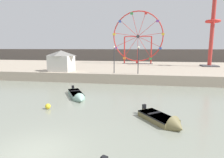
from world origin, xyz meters
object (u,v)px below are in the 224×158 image
Objects in this scene: drop_tower_red_tower at (212,27)px; promenade_lamp_near at (138,56)px; ferris_wheel_red_frame at (138,37)px; promenade_lamp_far at (114,55)px; motorboat_seafoam at (77,96)px; mooring_buoy_orange at (48,106)px; carnival_booth_white_ticket at (61,60)px; motorboat_olive_wood at (165,121)px.

promenade_lamp_near is at bearing -135.23° from drop_tower_red_tower.
ferris_wheel_red_frame is 3.03× the size of promenade_lamp_far.
ferris_wheel_red_frame is at bearing 139.12° from motorboat_seafoam.
drop_tower_red_tower is 18.91m from promenade_lamp_near.
mooring_buoy_orange is (-5.89, -29.26, -6.86)m from ferris_wheel_red_frame.
carnival_booth_white_ticket is at bearing -178.72° from motorboat_seafoam.
motorboat_olive_wood is 0.97× the size of promenade_lamp_near.
ferris_wheel_red_frame reaches higher than mooring_buoy_orange.
promenade_lamp_far is at bearing -1.08° from carnival_booth_white_ticket.
motorboat_seafoam is 29.69m from drop_tower_red_tower.
ferris_wheel_red_frame is 17.18m from promenade_lamp_near.
motorboat_olive_wood is 9.41m from motorboat_seafoam.
carnival_booth_white_ticket reaches higher than mooring_buoy_orange.
motorboat_olive_wood is at bearing -84.28° from ferris_wheel_red_frame.
promenade_lamp_far is at bearing -98.62° from ferris_wheel_red_frame.
carnival_booth_white_ticket is 1.06× the size of promenade_lamp_far.
ferris_wheel_red_frame reaches higher than promenade_lamp_near.
mooring_buoy_orange is at bearing -104.98° from promenade_lamp_far.
drop_tower_red_tower is at bearing 109.07° from motorboat_seafoam.
ferris_wheel_red_frame is (-3.09, 30.84, 6.85)m from motorboat_olive_wood.
mooring_buoy_orange is at bearing -101.38° from ferris_wheel_red_frame.
motorboat_seafoam is 0.28× the size of drop_tower_red_tower.
motorboat_olive_wood is 0.32× the size of ferris_wheel_red_frame.
ferris_wheel_red_frame is at bearing 61.07° from carnival_booth_white_ticket.
motorboat_seafoam is at bearing -130.54° from drop_tower_red_tower.
ferris_wheel_red_frame is at bearing 163.95° from drop_tower_red_tower.
motorboat_olive_wood is 8.20× the size of mooring_buoy_orange.
promenade_lamp_far is at bearing 164.52° from motorboat_olive_wood.
drop_tower_red_tower is 4.30× the size of promenade_lamp_far.
drop_tower_red_tower is at bearing 52.13° from mooring_buoy_orange.
motorboat_olive_wood is 0.81× the size of motorboat_seafoam.
promenade_lamp_near is (0.79, -16.85, -3.27)m from ferris_wheel_red_frame.
ferris_wheel_red_frame is 25.91× the size of mooring_buoy_orange.
motorboat_seafoam is 1.20× the size of promenade_lamp_near.
drop_tower_red_tower is 21.26m from promenade_lamp_far.
ferris_wheel_red_frame is at bearing 92.69° from promenade_lamp_near.
mooring_buoy_orange is at bearing -47.92° from motorboat_seafoam.
mooring_buoy_orange is (-3.35, -12.53, -3.60)m from promenade_lamp_far.
motorboat_olive_wood is 0.96× the size of promenade_lamp_far.
motorboat_olive_wood is 31.74m from ferris_wheel_red_frame.
motorboat_seafoam is 10.15× the size of mooring_buoy_orange.
motorboat_olive_wood is 20.69m from carnival_booth_white_ticket.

